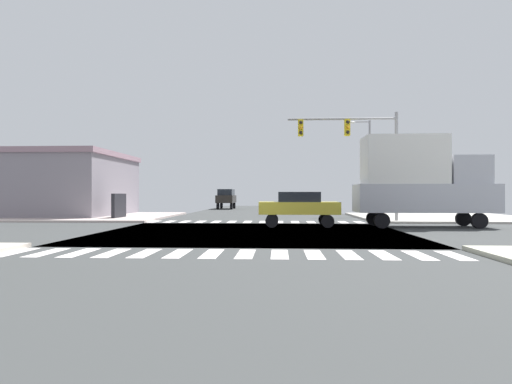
% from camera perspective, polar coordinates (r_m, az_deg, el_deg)
% --- Properties ---
extents(ground, '(90.00, 90.00, 0.05)m').
position_cam_1_polar(ground, '(20.02, -0.48, -5.40)').
color(ground, '#393B3B').
extents(sidewalk_corner_ne, '(12.00, 12.00, 0.14)m').
position_cam_1_polar(sidewalk_corner_ne, '(34.05, 23.30, -3.11)').
color(sidewalk_corner_ne, '#B2ADA3').
rests_on(sidewalk_corner_ne, ground).
extents(sidewalk_corner_nw, '(12.00, 12.00, 0.14)m').
position_cam_1_polar(sidewalk_corner_nw, '(34.97, -21.00, -3.03)').
color(sidewalk_corner_nw, '#B8A6A1').
rests_on(sidewalk_corner_nw, ground).
extents(crosswalk_near, '(13.50, 2.00, 0.01)m').
position_cam_1_polar(crosswalk_near, '(12.81, -3.64, -8.17)').
color(crosswalk_near, white).
rests_on(crosswalk_near, ground).
extents(crosswalk_far, '(13.50, 2.00, 0.01)m').
position_cam_1_polar(crosswalk_far, '(27.30, -0.07, -3.97)').
color(crosswalk_far, white).
rests_on(crosswalk_far, ground).
extents(traffic_signal_mast, '(6.79, 0.55, 6.83)m').
position_cam_1_polar(traffic_signal_mast, '(27.48, 12.90, 6.60)').
color(traffic_signal_mast, gray).
rests_on(traffic_signal_mast, ground).
extents(street_lamp, '(1.78, 0.32, 7.52)m').
position_cam_1_polar(street_lamp, '(34.79, 14.40, 4.30)').
color(street_lamp, gray).
rests_on(street_lamp, ground).
extents(bank_building, '(17.16, 10.11, 5.01)m').
position_cam_1_polar(bank_building, '(38.94, -28.36, 0.86)').
color(bank_building, gray).
rests_on(bank_building, ground).
extents(suv_farside_2, '(1.96, 4.60, 2.34)m').
position_cam_1_polar(suv_farside_2, '(51.13, -3.96, -0.69)').
color(suv_farside_2, black).
rests_on(suv_farside_2, ground).
extents(sedan_crossing_1, '(4.30, 1.80, 1.88)m').
position_cam_1_polar(sedan_crossing_1, '(23.44, 5.71, -1.86)').
color(sedan_crossing_1, black).
rests_on(sedan_crossing_1, ground).
extents(box_truck_queued_1, '(7.20, 2.40, 4.85)m').
position_cam_1_polar(box_truck_queued_1, '(24.60, 20.84, 1.61)').
color(box_truck_queued_1, black).
rests_on(box_truck_queued_1, ground).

